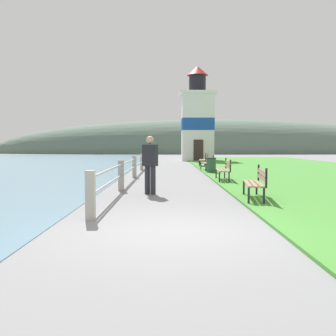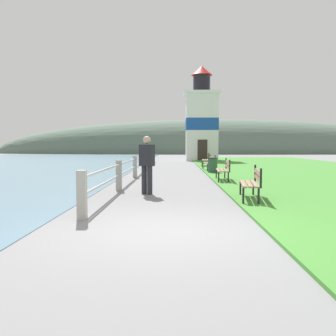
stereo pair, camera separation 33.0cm
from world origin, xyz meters
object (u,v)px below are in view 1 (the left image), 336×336
park_bench_near (258,181)px  person_strolling (151,163)px  trash_bin (212,165)px  park_bench_midway (226,168)px  lighthouse (199,121)px  park_bench_by_lighthouse (205,159)px  park_bench_far (209,162)px

park_bench_near → person_strolling: size_ratio=1.02×
park_bench_near → trash_bin: size_ratio=2.17×
person_strolling → trash_bin: person_strolling is taller
park_bench_midway → person_strolling: (-2.88, -4.02, 0.43)m
lighthouse → person_strolling: (-3.37, -24.86, -2.84)m
trash_bin → park_bench_midway: bearing=-89.4°
park_bench_midway → park_bench_by_lighthouse: same height
park_bench_near → park_bench_by_lighthouse: 15.80m
lighthouse → trash_bin: size_ratio=10.77×
park_bench_far → lighthouse: lighthouse is taller
park_bench_near → trash_bin: park_bench_near is taller
park_bench_near → trash_bin: (-0.11, 9.73, -0.11)m
park_bench_by_lighthouse → person_strolling: person_strolling is taller
park_bench_midway → trash_bin: (-0.05, 4.36, -0.12)m
lighthouse → person_strolling: 25.24m
park_bench_midway → person_strolling: person_strolling is taller
lighthouse → person_strolling: bearing=-97.7°
park_bench_by_lighthouse → lighthouse: (0.35, 10.40, 3.27)m
park_bench_near → park_bench_by_lighthouse: (0.07, 15.80, 0.00)m
park_bench_midway → park_bench_by_lighthouse: 10.44m
park_bench_midway → lighthouse: 21.10m
park_bench_by_lighthouse → person_strolling: (-3.02, -14.46, 0.43)m
park_bench_near → trash_bin: bearing=-81.9°
park_bench_far → lighthouse: size_ratio=0.19×
park_bench_near → park_bench_far: 11.49m
park_bench_far → trash_bin: (-0.02, -1.76, -0.11)m
park_bench_far → lighthouse: 15.08m
person_strolling → trash_bin: size_ratio=2.12×
park_bench_near → trash_bin: 9.73m
park_bench_far → person_strolling: (-2.86, -10.14, 0.43)m
park_bench_near → park_bench_midway: size_ratio=0.92×
park_bench_by_lighthouse → lighthouse: 10.91m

